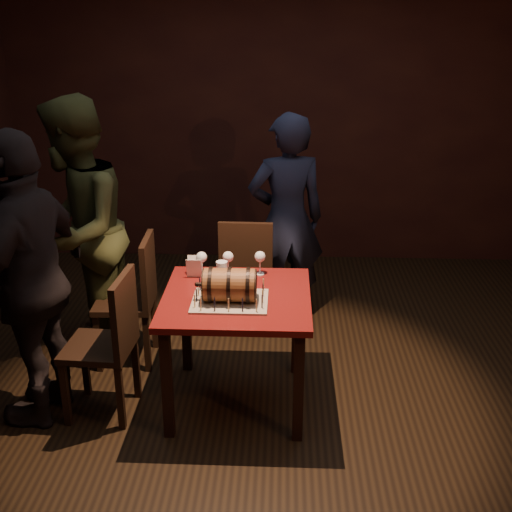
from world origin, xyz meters
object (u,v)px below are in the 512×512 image
Objects in this scene: wine_glass_left at (202,258)px; pint_of_ale at (222,273)px; wine_glass_mid at (228,258)px; wine_glass_right at (260,258)px; person_left_front at (32,281)px; barrel_cake at (230,285)px; person_back at (286,220)px; chair_left_rear at (135,293)px; chair_left_front at (110,338)px; pub_table at (237,312)px; person_left_rear at (77,231)px; chair_back at (247,269)px.

wine_glass_left is 1.07× the size of pint_of_ale.
wine_glass_mid and wine_glass_right have the same top height.
pint_of_ale is at bearing 117.93° from person_left_front.
person_back is (0.34, 1.33, -0.02)m from barrel_cake.
chair_left_rear is 0.65m from chair_left_front.
wine_glass_right is at bearing -10.55° from chair_left_rear.
pub_table is 0.40m from wine_glass_mid.
barrel_cake is 1.33m from person_left_rear.
person_back reaches higher than wine_glass_right.
chair_left_front is 0.96m from person_left_rear.
person_left_front reaches higher than chair_back.
barrel_cake is 1.12m from chair_back.
chair_back is 1.69m from person_left_front.
barrel_cake is at bearing -92.15° from chair_back.
person_left_front is (-1.15, -0.07, 0.03)m from barrel_cake.
chair_left_front is at bearing -153.44° from pint_of_ale.
person_left_front is at bearing -153.07° from wine_glass_left.
person_back reaches higher than pint_of_ale.
person_back reaches higher than chair_left_front.
wine_glass_left is (-0.22, 0.41, 0.01)m from barrel_cake.
person_left_front is (-1.49, -1.40, 0.06)m from person_back.
pub_table is 5.59× the size of wine_glass_mid.
person_left_front reaches higher than wine_glass_right.
wine_glass_mid is 0.10× the size of person_back.
chair_left_front is at bearing -151.20° from wine_glass_right.
chair_back is (0.01, 0.97, -0.12)m from pub_table.
person_left_front is at bearing -178.06° from chair_left_front.
person_left_front is (-0.44, -0.67, 0.37)m from chair_left_rear.
wine_glass_left and wine_glass_right have the same top height.
wine_glass_mid is 0.78m from chair_left_rear.
person_back is (1.06, 1.39, 0.31)m from chair_left_front.
wine_glass_right is (0.38, 0.03, 0.00)m from wine_glass_left.
pint_of_ale is 1.14m from person_left_front.
person_left_rear reaches higher than pub_table.
chair_back is (0.11, 0.79, -0.30)m from pint_of_ale.
chair_back is (0.26, 0.66, -0.35)m from wine_glass_left.
wine_glass_right is 1.32m from person_left_rear.
barrel_cake is 2.44× the size of pint_of_ale.
chair_left_front reaches higher than wine_glass_left.
chair_back is (-0.12, 0.63, -0.35)m from wine_glass_right.
wine_glass_left is at bearing -176.04° from wine_glass_right.
pub_table is at bearing 70.68° from barrel_cake.
pint_of_ale is at bearing 104.78° from barrel_cake.
wine_glass_left is at bearing 127.38° from person_left_front.
wine_glass_left is 0.17× the size of chair_left_rear.
barrel_cake reaches higher than chair_back.
chair_left_front is at bearing -137.74° from wine_glass_left.
wine_glass_left is 0.17m from wine_glass_mid.
wine_glass_right is at bearing 74.05° from person_left_rear.
chair_left_front is at bearing 23.85° from person_left_rear.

